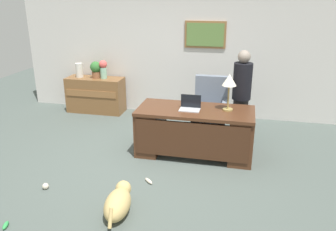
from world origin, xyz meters
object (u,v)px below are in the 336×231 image
Objects in this scene: vase_with_flowers at (103,69)px; dog_toy_plush at (149,181)px; armchair at (210,110)px; person_standing at (241,96)px; dog_lying at (118,202)px; desk_lamp at (229,82)px; desk at (195,130)px; vase_empty at (79,70)px; dog_toy_bone at (6,225)px; laptop at (190,106)px; dog_toy_ball at (45,186)px; credenza at (96,95)px; potted_plant at (96,69)px.

vase_with_flowers reaches higher than dog_toy_plush.
person_standing is (0.54, -0.13, 0.35)m from armchair.
desk_lamp reaches higher than dog_lying.
desk is 1.11m from person_standing.
dog_toy_plush is (1.75, -2.70, -0.96)m from vase_with_flowers.
person_standing is 0.79m from desk_lamp.
vase_empty is (-2.15, 3.47, 0.76)m from dog_lying.
desk is 6.04× the size of vase_empty.
dog_lying is (-0.79, -2.69, -0.33)m from armchair.
vase_empty is at bearing 165.25° from armchair.
armchair reaches higher than dog_toy_bone.
laptop is 3.18m from vase_empty.
vase_with_flowers reaches higher than dog_toy_ball.
vase_with_flowers is 3.35m from dog_toy_plush.
dog_toy_bone is 1.86m from dog_toy_plush.
person_standing is 9.17× the size of dog_toy_plush.
desk_lamp is at bearing -25.43° from vase_empty.
laptop is at bearing -31.42° from vase_empty.
credenza is 4.07m from dog_toy_bone.
desk_lamp is at bearing 46.43° from dog_toy_bone.
credenza is at bearing 145.06° from laptop.
armchair is 3.80m from dog_toy_bone.
desk reaches higher than dog_lying.
dog_toy_plush is at bearing -111.27° from laptop.
dog_toy_ball reaches higher than dog_toy_bone.
laptop is (0.56, 1.81, 0.68)m from dog_lying.
armchair is 2.56m from vase_with_flowers.
dog_toy_ball is at bearing -82.31° from vase_with_flowers.
dog_toy_plush is at bearing -54.52° from potted_plant.
vase_empty is (-2.72, 1.66, 0.09)m from laptop.
potted_plant is (-2.33, 1.66, 0.13)m from laptop.
vase_empty is at bearing 130.59° from dog_toy_plush.
dog_toy_plush is (-1.18, -1.79, -0.81)m from person_standing.
dog_lying is 2.47× the size of vase_empty.
armchair reaches higher than laptop.
person_standing is at bearing 56.68° from dog_toy_plush.
credenza is 3.86× the size of laptop.
dog_toy_bone is 0.83× the size of dog_toy_plush.
desk is at bearing -132.27° from person_standing.
person_standing is at bearing 42.17° from dog_toy_ball.
laptop is (-0.77, -0.75, -0.00)m from person_standing.
dog_toy_plush is (-0.40, -1.04, -0.81)m from laptop.
credenza is 3.14× the size of vase_with_flowers.
vase_empty is at bearing 180.00° from potted_plant.
dog_toy_bone is at bearing -121.31° from armchair.
potted_plant reaches higher than credenza.
dog_lying is 3.90m from vase_with_flowers.
dog_toy_plush is (1.92, -2.70, -0.94)m from potted_plant.
desk is 1.93m from dog_lying.
potted_plant is (-0.17, 0.00, -0.02)m from vase_with_flowers.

